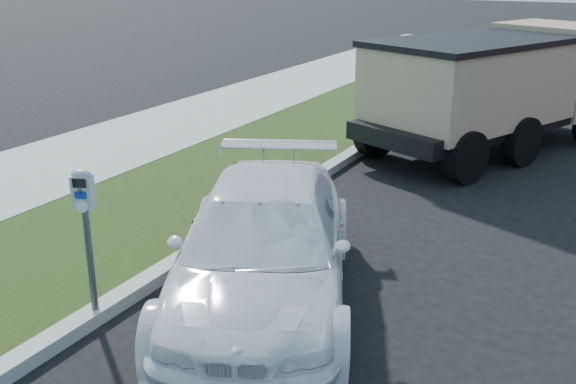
% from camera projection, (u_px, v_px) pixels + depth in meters
% --- Properties ---
extents(ground, '(120.00, 120.00, 0.00)m').
position_uv_depth(ground, '(361.00, 330.00, 7.07)').
color(ground, black).
rests_on(ground, ground).
extents(streetside, '(6.12, 50.00, 0.15)m').
position_uv_depth(streetside, '(95.00, 189.00, 11.18)').
color(streetside, gray).
rests_on(streetside, ground).
extents(parking_meter, '(0.25, 0.21, 1.56)m').
position_uv_depth(parking_meter, '(85.00, 210.00, 6.82)').
color(parking_meter, '#3F4247').
rests_on(parking_meter, ground).
extents(white_wagon, '(3.63, 5.03, 1.35)m').
position_uv_depth(white_wagon, '(265.00, 244.00, 7.51)').
color(white_wagon, white).
rests_on(white_wagon, ground).
extents(dump_truck, '(4.40, 6.44, 2.38)m').
position_uv_depth(dump_truck, '(501.00, 82.00, 13.50)').
color(dump_truck, black).
rests_on(dump_truck, ground).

